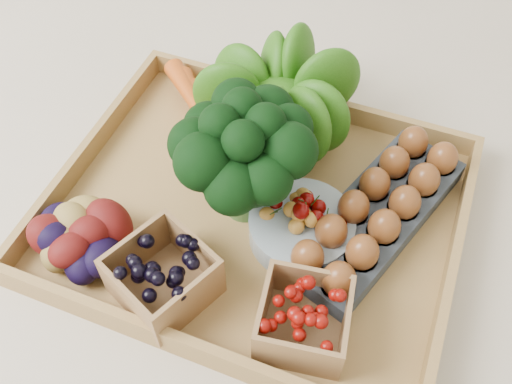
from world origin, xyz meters
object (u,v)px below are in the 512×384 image
(tray, at_px, (256,214))
(broccoli, at_px, (244,176))
(cherry_bowl, at_px, (301,228))
(egg_carton, at_px, (375,218))

(tray, relative_size, broccoli, 3.07)
(tray, relative_size, cherry_bowl, 3.88)
(broccoli, bearing_deg, tray, -3.95)
(broccoli, bearing_deg, cherry_bowl, -10.52)
(tray, relative_size, egg_carton, 1.83)
(tray, height_order, egg_carton, egg_carton)
(tray, height_order, cherry_bowl, cherry_bowl)
(broccoli, relative_size, cherry_bowl, 1.26)
(broccoli, xyz_separation_m, cherry_bowl, (0.09, -0.02, -0.05))
(cherry_bowl, distance_m, egg_carton, 0.10)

